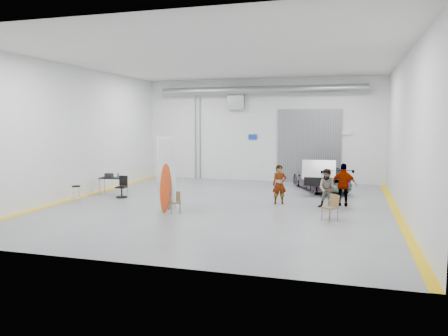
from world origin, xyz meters
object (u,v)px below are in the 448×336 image
(person_a, at_px, (279,184))
(person_c, at_px, (344,185))
(folding_chair_far, at_px, (330,213))
(person_b, at_px, (328,189))
(shop_stool, at_px, (76,194))
(folding_chair_near, at_px, (176,207))
(office_chair, at_px, (122,188))
(sedan_car, at_px, (321,177))
(surfboard_display, at_px, (167,181))
(work_table, at_px, (112,178))

(person_a, bearing_deg, person_c, -13.56)
(folding_chair_far, bearing_deg, person_a, 174.35)
(person_b, distance_m, person_c, 0.88)
(person_b, distance_m, folding_chair_far, 2.42)
(person_a, relative_size, shop_stool, 2.25)
(person_c, distance_m, shop_stool, 11.37)
(folding_chair_near, bearing_deg, office_chair, 119.97)
(sedan_car, relative_size, person_c, 2.54)
(surfboard_display, distance_m, work_table, 5.51)
(person_a, bearing_deg, office_chair, 164.36)
(person_b, bearing_deg, shop_stool, -161.18)
(sedan_car, relative_size, folding_chair_far, 4.84)
(person_c, relative_size, office_chair, 1.81)
(folding_chair_far, relative_size, shop_stool, 1.26)
(sedan_car, relative_size, work_table, 3.38)
(sedan_car, height_order, surfboard_display, surfboard_display)
(folding_chair_near, height_order, office_chair, office_chair)
(work_table, xyz_separation_m, office_chair, (0.94, -0.74, -0.37))
(sedan_car, bearing_deg, folding_chair_far, 71.96)
(person_c, bearing_deg, folding_chair_far, 82.58)
(work_table, bearing_deg, sedan_car, 23.08)
(person_b, bearing_deg, office_chair, -170.48)
(person_c, bearing_deg, shop_stool, 12.66)
(folding_chair_near, xyz_separation_m, office_chair, (-3.75, 2.65, 0.17))
(person_b, bearing_deg, surfboard_display, -146.22)
(person_a, bearing_deg, folding_chair_far, -70.00)
(person_c, bearing_deg, person_b, 46.00)
(folding_chair_far, bearing_deg, surfboard_display, -131.70)
(person_a, bearing_deg, surfboard_display, -160.50)
(folding_chair_far, xyz_separation_m, shop_stool, (-10.69, 0.57, 0.08))
(person_a, bearing_deg, person_b, -29.65)
(shop_stool, distance_m, office_chair, 2.13)
(folding_chair_far, bearing_deg, sedan_car, 141.51)
(office_chair, bearing_deg, shop_stool, -127.09)
(sedan_car, xyz_separation_m, work_table, (-9.61, -4.09, 0.15))
(person_a, relative_size, person_c, 0.94)
(sedan_car, bearing_deg, office_chair, 4.87)
(shop_stool, xyz_separation_m, office_chair, (1.25, 1.73, 0.06))
(person_b, xyz_separation_m, office_chair, (-9.24, -0.06, -0.37))
(person_c, distance_m, office_chair, 9.89)
(person_c, height_order, work_table, person_c)
(shop_stool, bearing_deg, surfboard_display, -10.80)
(folding_chair_near, xyz_separation_m, folding_chair_far, (5.70, 0.35, 0.03))
(person_b, relative_size, surfboard_display, 0.52)
(sedan_car, bearing_deg, person_b, 72.56)
(folding_chair_far, bearing_deg, folding_chair_near, -131.20)
(folding_chair_far, relative_size, work_table, 0.70)
(sedan_car, xyz_separation_m, person_c, (1.19, -4.15, 0.23))
(person_a, distance_m, shop_stool, 8.76)
(person_a, relative_size, surfboard_display, 0.54)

